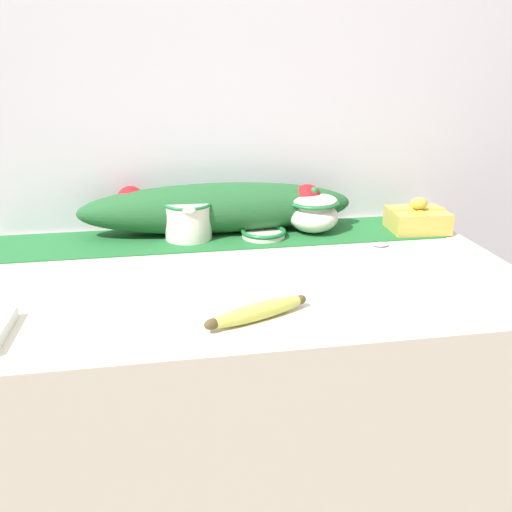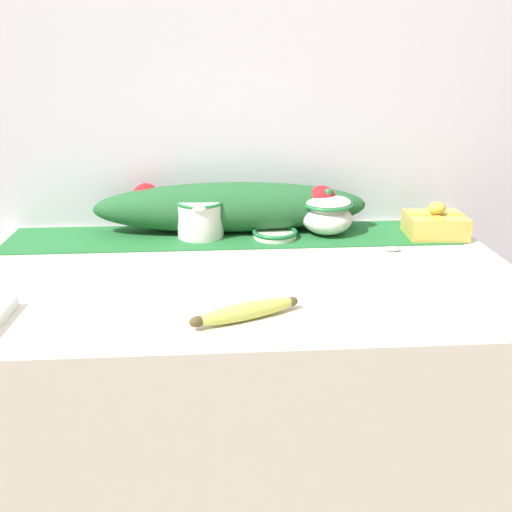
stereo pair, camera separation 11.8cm
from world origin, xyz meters
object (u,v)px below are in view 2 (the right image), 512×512
(small_dish, at_px, (275,234))
(banana, at_px, (246,311))
(cream_pitcher, at_px, (200,217))
(gift_box, at_px, (435,224))
(spoon, at_px, (387,249))
(sugar_bowl, at_px, (327,214))

(small_dish, bearing_deg, banana, -102.15)
(cream_pitcher, relative_size, gift_box, 0.93)
(small_dish, distance_m, spoon, 0.28)
(sugar_bowl, relative_size, spoon, 0.69)
(sugar_bowl, bearing_deg, banana, -116.00)
(sugar_bowl, height_order, spoon, sugar_bowl)
(cream_pitcher, bearing_deg, small_dish, -7.42)
(small_dish, height_order, gift_box, gift_box)
(small_dish, bearing_deg, cream_pitcher, 172.58)
(spoon, bearing_deg, gift_box, 34.11)
(cream_pitcher, distance_m, gift_box, 0.60)
(cream_pitcher, bearing_deg, banana, -79.58)
(spoon, height_order, gift_box, gift_box)
(spoon, bearing_deg, banana, -135.42)
(small_dish, xyz_separation_m, spoon, (0.26, -0.11, -0.01))
(cream_pitcher, distance_m, banana, 0.49)
(small_dish, distance_m, gift_box, 0.41)
(cream_pitcher, height_order, sugar_bowl, sugar_bowl)
(gift_box, bearing_deg, small_dish, 178.36)
(gift_box, bearing_deg, banana, -138.65)
(spoon, relative_size, gift_box, 1.24)
(sugar_bowl, xyz_separation_m, gift_box, (0.27, -0.04, -0.02))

